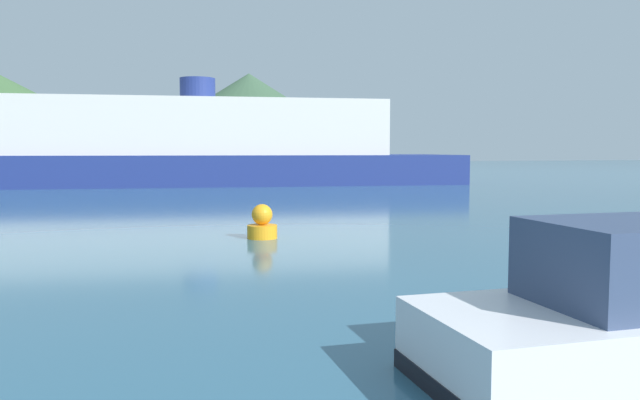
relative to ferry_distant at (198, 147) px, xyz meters
The scene contains 3 objects.
ferry_distant is the anchor object (origin of this frame).
buoy_marker 28.70m from the ferry_distant, 92.89° to the right, with size 0.82×0.82×0.94m.
hill_central 58.63m from the ferry_distant, 75.64° to the left, with size 47.37×47.37×14.88m.
Camera 1 is at (-3.92, -0.35, 2.41)m, focal length 35.00 mm.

